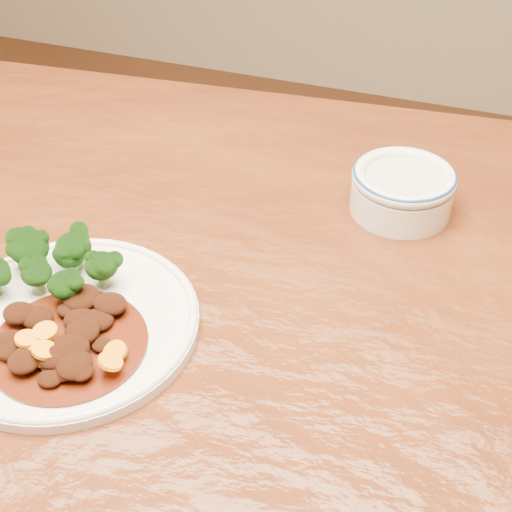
% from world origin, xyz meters
% --- Properties ---
extents(dining_table, '(1.58, 1.03, 0.75)m').
position_xyz_m(dining_table, '(0.00, 0.00, 0.67)').
color(dining_table, '#5B2B10').
rests_on(dining_table, ground).
extents(dinner_plate, '(0.25, 0.25, 0.02)m').
position_xyz_m(dinner_plate, '(-0.07, -0.08, 0.76)').
color(dinner_plate, white).
rests_on(dinner_plate, dining_table).
extents(broccoli_florets, '(0.13, 0.10, 0.04)m').
position_xyz_m(broccoli_florets, '(-0.11, -0.04, 0.79)').
color(broccoli_florets, olive).
rests_on(broccoli_florets, dinner_plate).
extents(mince_stew, '(0.14, 0.14, 0.03)m').
position_xyz_m(mince_stew, '(-0.05, -0.11, 0.77)').
color(mince_stew, '#4B1608').
rests_on(mince_stew, dinner_plate).
extents(dip_bowl, '(0.12, 0.12, 0.05)m').
position_xyz_m(dip_bowl, '(0.19, 0.21, 0.78)').
color(dip_bowl, silver).
rests_on(dip_bowl, dining_table).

